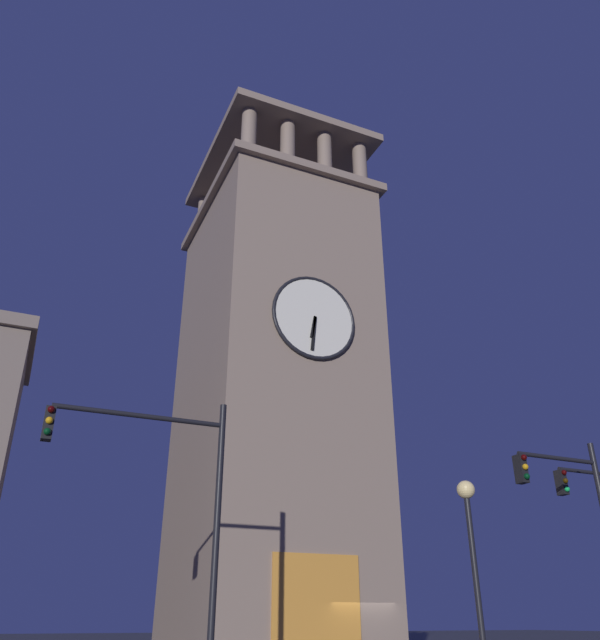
% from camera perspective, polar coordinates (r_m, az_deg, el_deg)
% --- Properties ---
extents(clocktower, '(7.59, 9.18, 26.43)m').
position_cam_1_polar(clocktower, '(27.93, -2.48, -7.41)').
color(clocktower, gray).
rests_on(clocktower, ground_plane).
extents(traffic_signal_mid, '(2.95, 0.41, 6.57)m').
position_cam_1_polar(traffic_signal_mid, '(19.20, 24.58, -16.80)').
color(traffic_signal_mid, black).
rests_on(traffic_signal_mid, ground_plane).
extents(traffic_signal_far, '(4.19, 0.41, 6.85)m').
position_cam_1_polar(traffic_signal_far, '(15.11, -12.09, -15.48)').
color(traffic_signal_far, black).
rests_on(traffic_signal_far, ground_plane).
extents(street_lamp, '(0.44, 0.44, 5.07)m').
position_cam_1_polar(street_lamp, '(16.22, 15.45, -19.27)').
color(street_lamp, black).
rests_on(street_lamp, ground_plane).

